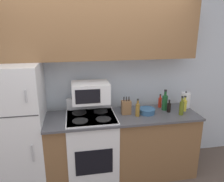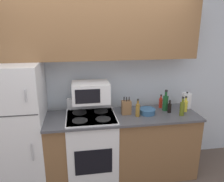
{
  "view_description": "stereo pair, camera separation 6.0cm",
  "coord_description": "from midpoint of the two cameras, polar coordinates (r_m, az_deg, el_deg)",
  "views": [
    {
      "loc": [
        -0.31,
        -2.36,
        2.08
      ],
      "look_at": [
        0.17,
        0.27,
        1.28
      ],
      "focal_mm": 35.0,
      "sensor_mm": 36.0,
      "label": 1
    },
    {
      "loc": [
        -0.25,
        -2.37,
        2.08
      ],
      "look_at": [
        0.17,
        0.27,
        1.28
      ],
      "focal_mm": 35.0,
      "sensor_mm": 36.0,
      "label": 2
    }
  ],
  "objects": [
    {
      "name": "microwave",
      "position": [
        2.9,
        -5.01,
        -0.26
      ],
      "size": [
        0.48,
        0.37,
        0.26
      ],
      "color": "white",
      "rests_on": "stove"
    },
    {
      "name": "bottle_hot_sauce",
      "position": [
        3.27,
        13.11,
        -2.94
      ],
      "size": [
        0.05,
        0.05,
        0.2
      ],
      "color": "red",
      "rests_on": "lower_cabinets"
    },
    {
      "name": "refrigerator",
      "position": [
        3.08,
        -22.49,
        -8.72
      ],
      "size": [
        0.65,
        0.72,
        1.66
      ],
      "color": "white",
      "rests_on": "ground_plane"
    },
    {
      "name": "bottle_olive_oil",
      "position": [
        3.06,
        18.37,
        -4.27
      ],
      "size": [
        0.06,
        0.06,
        0.26
      ],
      "color": "#5B6619",
      "rests_on": "lower_cabinets"
    },
    {
      "name": "knife_block",
      "position": [
        2.96,
        4.33,
        -4.29
      ],
      "size": [
        0.12,
        0.09,
        0.25
      ],
      "color": "brown",
      "rests_on": "lower_cabinets"
    },
    {
      "name": "bottle_wine_green",
      "position": [
        3.17,
        14.3,
        -2.91
      ],
      "size": [
        0.08,
        0.08,
        0.3
      ],
      "color": "#194C23",
      "rests_on": "lower_cabinets"
    },
    {
      "name": "lower_cabinets",
      "position": [
        3.18,
        3.22,
        -13.95
      ],
      "size": [
        2.05,
        0.64,
        0.93
      ],
      "color": "brown",
      "rests_on": "ground_plane"
    },
    {
      "name": "bottle_cooking_spray",
      "position": [
        3.22,
        19.11,
        -3.62
      ],
      "size": [
        0.06,
        0.06,
        0.22
      ],
      "color": "gold",
      "rests_on": "lower_cabinets"
    },
    {
      "name": "bottle_vinegar",
      "position": [
        2.9,
        7.31,
        -4.84
      ],
      "size": [
        0.06,
        0.06,
        0.24
      ],
      "color": "olive",
      "rests_on": "lower_cabinets"
    },
    {
      "name": "kettle",
      "position": [
        3.36,
        19.34,
        -2.38
      ],
      "size": [
        0.14,
        0.14,
        0.24
      ],
      "color": "white",
      "rests_on": "lower_cabinets"
    },
    {
      "name": "wall_back",
      "position": [
        3.21,
        -3.84,
        2.04
      ],
      "size": [
        8.0,
        0.05,
        2.55
      ],
      "color": "silver",
      "rests_on": "ground_plane"
    },
    {
      "name": "stove",
      "position": [
        3.1,
        -4.72,
        -14.3
      ],
      "size": [
        0.65,
        0.62,
        1.11
      ],
      "color": "white",
      "rests_on": "ground_plane"
    },
    {
      "name": "upper_cabinets",
      "position": [
        2.91,
        -3.76,
        15.55
      ],
      "size": [
        2.7,
        0.35,
        0.74
      ],
      "color": "brown",
      "rests_on": "refrigerator"
    },
    {
      "name": "bowl",
      "position": [
        3.02,
        9.75,
        -5.19
      ],
      "size": [
        0.22,
        0.22,
        0.07
      ],
      "color": "#335B84",
      "rests_on": "lower_cabinets"
    },
    {
      "name": "bottle_soy_sauce",
      "position": [
        3.12,
        15.31,
        -4.23
      ],
      "size": [
        0.05,
        0.05,
        0.18
      ],
      "color": "black",
      "rests_on": "lower_cabinets"
    }
  ]
}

